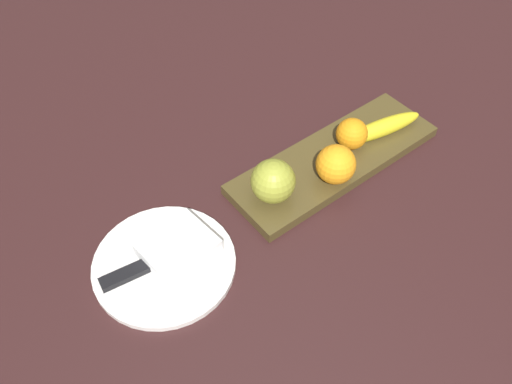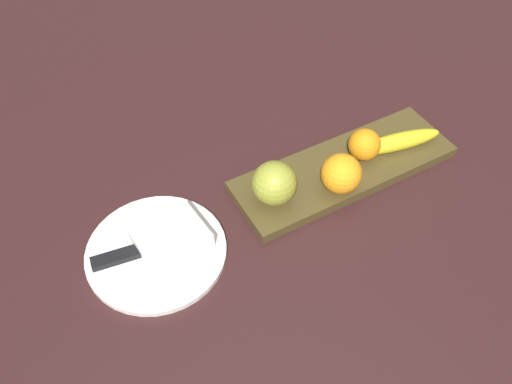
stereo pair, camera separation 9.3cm
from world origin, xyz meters
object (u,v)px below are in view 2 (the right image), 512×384
dinner_plate (156,252)px  apple (274,183)px  orange_near_banana (341,174)px  banana (398,142)px  folded_napkin (171,238)px  fruit_tray (344,169)px  orange_near_apple (364,145)px  knife (128,254)px

dinner_plate → apple: bearing=-1.4°
orange_near_banana → banana: bearing=10.6°
apple → folded_napkin: bearing=178.4°
apple → orange_near_banana: bearing=-17.0°
fruit_tray → apple: size_ratio=5.50×
orange_near_apple → dinner_plate: bearing=-179.6°
apple → folded_napkin: apple is taller
folded_napkin → banana: bearing=-1.5°
dinner_plate → knife: (-0.05, 0.01, 0.01)m
folded_napkin → dinner_plate: bearing=180.0°
dinner_plate → folded_napkin: 0.04m
banana → orange_near_banana: orange_near_banana is taller
fruit_tray → dinner_plate: (-0.39, 0.00, -0.01)m
folded_napkin → fruit_tray: bearing=0.0°
orange_near_apple → folded_napkin: 0.40m
apple → knife: size_ratio=0.45×
orange_near_apple → dinner_plate: orange_near_apple is taller
orange_near_apple → folded_napkin: bearing=-179.6°
fruit_tray → orange_near_banana: bearing=-135.6°
orange_near_apple → orange_near_banana: bearing=-152.5°
orange_near_apple → dinner_plate: (-0.43, -0.00, -0.05)m
banana → orange_near_banana: size_ratio=2.46×
orange_near_banana → folded_napkin: size_ratio=0.65×
orange_near_banana → knife: size_ratio=0.41×
banana → folded_napkin: 0.48m
orange_near_apple → apple: bearing=-177.6°
apple → orange_near_banana: size_ratio=1.09×
banana → folded_napkin: bearing=-170.4°
orange_near_apple → orange_near_banana: (-0.09, -0.04, 0.01)m
fruit_tray → dinner_plate: 0.39m
banana → dinner_plate: bearing=-170.3°
apple → banana: size_ratio=0.44×
apple → folded_napkin: (-0.20, 0.01, -0.04)m
apple → orange_near_apple: bearing=2.4°
knife → fruit_tray: bearing=6.7°
orange_near_apple → banana: bearing=-12.0°
dinner_plate → folded_napkin: folded_napkin is taller
dinner_plate → knife: knife is taller
orange_near_apple → orange_near_banana: orange_near_banana is taller
knife → orange_near_banana: bearing=0.5°
knife → banana: bearing=5.7°
fruit_tray → apple: bearing=-178.0°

